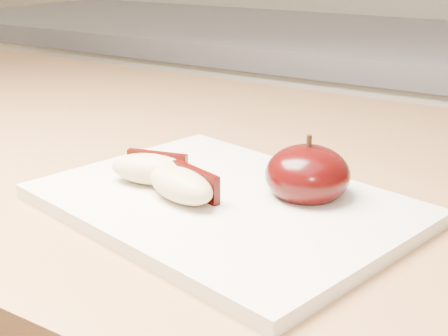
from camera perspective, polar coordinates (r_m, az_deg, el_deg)
The scene contains 5 objects.
back_cabinet at distance 1.40m, azimuth 18.09°, elevation -8.23°, with size 2.40×0.62×0.94m.
cutting_board at distance 0.51m, azimuth 0.00°, elevation -3.28°, with size 0.29×0.21×0.01m, color silver.
apple_half at distance 0.51m, azimuth 7.64°, elevation -0.61°, with size 0.08×0.08×0.06m.
apple_wedge_a at distance 0.53m, azimuth -6.68°, elevation -0.05°, with size 0.08×0.05×0.03m.
apple_wedge_b at distance 0.50m, azimuth -3.82°, elevation -1.53°, with size 0.08×0.05×0.03m.
Camera 1 is at (0.27, -0.02, 1.10)m, focal length 50.00 mm.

